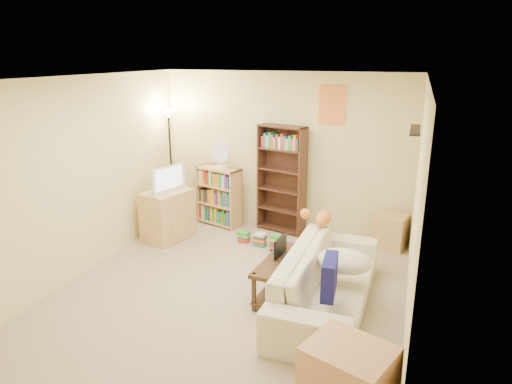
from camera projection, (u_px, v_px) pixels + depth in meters
room at (231, 158)px, 5.09m from camera, size 4.50×4.54×2.52m
sofa at (327, 280)px, 5.07m from camera, size 2.27×0.95×0.66m
navy_pillow at (330, 277)px, 4.51m from camera, size 0.17×0.44×0.39m
cream_blanket at (344, 261)px, 5.00m from camera, size 0.60×0.43×0.26m
tabby_cat at (320, 217)px, 5.82m from camera, size 0.51×0.19×0.18m
coffee_table at (289, 273)px, 5.29m from camera, size 0.66×1.08×0.46m
laptop at (292, 258)px, 5.29m from camera, size 0.41×0.34×0.03m
laptop_screen at (280, 246)px, 5.31m from camera, size 0.04×0.34×0.23m
mug at (293, 269)px, 4.95m from camera, size 0.16×0.16×0.09m
tv_remote at (308, 251)px, 5.50m from camera, size 0.09×0.19×0.02m
tv_stand at (167, 215)px, 6.98m from camera, size 0.68×0.82×0.76m
television at (165, 178)px, 6.81m from camera, size 0.73×0.45×0.39m
tall_bookshelf at (282, 177)px, 7.14m from camera, size 0.81×0.44×1.70m
short_bookshelf at (219, 196)px, 7.54m from camera, size 0.81×0.51×0.97m
desk_fan at (220, 155)px, 7.27m from camera, size 0.35×0.19×0.45m
floor_lamp at (169, 134)px, 7.31m from camera, size 0.32×0.32×1.91m
side_table at (391, 231)px, 6.71m from camera, size 0.52×0.52×0.50m
end_cabinet at (348, 377)px, 3.63m from camera, size 0.80×0.73×0.54m
book_stacks at (269, 242)px, 6.68m from camera, size 1.05×0.39×0.23m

